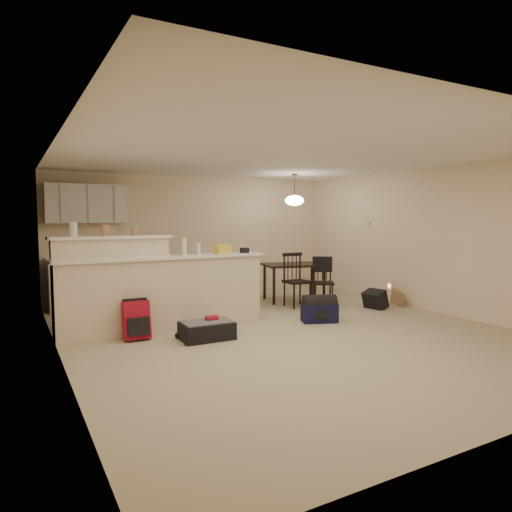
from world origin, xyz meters
TOP-DOWN VIEW (x-y plane):
  - room at (0.00, 0.00)m, footprint 7.00×7.02m
  - breakfast_bar at (-1.76, 0.98)m, footprint 3.08×0.58m
  - upper_cabinets at (-2.20, 3.32)m, footprint 1.40×0.34m
  - kitchen_counter at (-2.00, 3.19)m, footprint 1.80×0.60m
  - thermostat at (2.98, 1.55)m, footprint 0.02×0.12m
  - jar at (-2.70, 1.12)m, footprint 0.10×0.10m
  - cereal_box at (-2.27, 1.12)m, footprint 0.10×0.07m
  - small_box at (-1.86, 1.12)m, footprint 0.08×0.06m
  - bottle_a at (-1.20, 0.90)m, footprint 0.07×0.07m
  - bottle_b at (-0.97, 0.90)m, footprint 0.06×0.06m
  - bag_lump at (-0.57, 0.90)m, footprint 0.22×0.18m
  - pouch at (-0.20, 0.90)m, footprint 0.12×0.10m
  - dining_table at (1.46, 1.99)m, footprint 1.33×1.04m
  - pendant_lamp at (1.46, 1.99)m, footprint 0.36×0.36m
  - dining_chair_near at (1.18, 1.45)m, footprint 0.44×0.42m
  - dining_chair_far at (1.72, 1.38)m, footprint 0.52×0.51m
  - suitcase at (-1.17, 0.15)m, footprint 0.70×0.46m
  - red_backpack at (-2.00, 0.61)m, footprint 0.35×0.23m
  - navy_duffel at (0.79, 0.24)m, footprint 0.61×0.47m
  - black_daypack at (2.31, 0.61)m, footprint 0.32×0.41m
  - cardboard_sheet at (2.85, 0.59)m, footprint 0.10×0.39m

SIDE VIEW (x-z plane):
  - suitcase at x=-1.17m, z-range 0.00..0.23m
  - navy_duffel at x=0.79m, z-range 0.00..0.30m
  - cardboard_sheet at x=2.85m, z-range 0.00..0.30m
  - black_daypack at x=2.31m, z-range 0.00..0.33m
  - red_backpack at x=-2.00m, z-range 0.00..0.52m
  - dining_chair_far at x=1.72m, z-range 0.00..0.88m
  - kitchen_counter at x=-2.00m, z-range 0.00..0.90m
  - dining_chair_near at x=1.18m, z-range 0.00..0.99m
  - breakfast_bar at x=-1.76m, z-range -0.09..1.30m
  - dining_table at x=1.46m, z-range 0.28..1.02m
  - pouch at x=-0.20m, z-range 1.09..1.17m
  - bag_lump at x=-0.57m, z-range 1.09..1.23m
  - bottle_b at x=-0.97m, z-range 1.09..1.27m
  - bottle_a at x=-1.20m, z-range 1.09..1.35m
  - room at x=0.00m, z-range 0.00..2.50m
  - small_box at x=-1.86m, z-range 1.39..1.51m
  - cereal_box at x=-2.27m, z-range 1.39..1.55m
  - jar at x=-2.70m, z-range 1.39..1.59m
  - thermostat at x=2.98m, z-range 1.44..1.56m
  - upper_cabinets at x=-2.20m, z-range 1.55..2.25m
  - pendant_lamp at x=1.46m, z-range 1.68..2.30m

